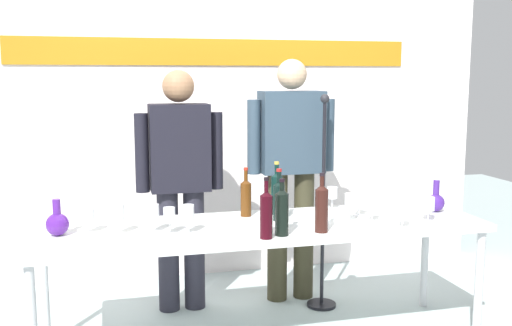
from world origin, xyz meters
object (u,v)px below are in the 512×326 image
at_px(decanter_blue_left, 57,223).
at_px(wine_glass_left_4, 88,215).
at_px(wine_bottle_0, 322,207).
at_px(wine_glass_right_0, 332,193).
at_px(wine_glass_left_0, 188,213).
at_px(wine_bottle_4, 266,213).
at_px(wine_glass_right_1, 372,205).
at_px(wine_glass_left_3, 118,213).
at_px(presenter_right, 291,163).
at_px(wine_glass_left_2, 169,215).
at_px(wine_bottle_5, 279,199).
at_px(wine_bottle_2, 246,196).
at_px(display_table, 262,233).
at_px(presenter_left, 180,176).
at_px(wine_glass_right_3, 359,200).
at_px(wine_glass_right_2, 403,209).
at_px(wine_glass_right_4, 350,201).
at_px(wine_bottle_1, 282,211).
at_px(wine_glass_right_5, 429,204).
at_px(wine_glass_left_1, 154,213).
at_px(wine_bottle_3, 277,192).
at_px(decanter_blue_right, 436,201).
at_px(microphone_stand, 323,238).

height_order(decanter_blue_left, wine_glass_left_4, decanter_blue_left).
distance_m(wine_bottle_0, wine_glass_right_0, 0.58).
relative_size(wine_glass_left_0, wine_glass_right_0, 1.11).
xyz_separation_m(wine_bottle_4, wine_glass_right_1, (0.69, 0.19, -0.04)).
bearing_deg(wine_glass_left_0, wine_glass_left_3, 168.23).
relative_size(presenter_right, wine_glass_left_2, 11.65).
bearing_deg(wine_bottle_5, wine_bottle_2, 136.09).
relative_size(display_table, presenter_left, 1.60).
bearing_deg(wine_glass_right_1, wine_glass_left_2, 178.80).
xyz_separation_m(wine_bottle_5, wine_glass_right_3, (0.50, -0.00, -0.03)).
height_order(display_table, presenter_left, presenter_left).
relative_size(wine_glass_right_2, wine_glass_right_3, 1.14).
bearing_deg(presenter_right, wine_glass_right_4, -80.65).
height_order(wine_bottle_1, wine_glass_right_5, wine_bottle_1).
bearing_deg(wine_glass_left_0, wine_glass_right_3, 7.87).
bearing_deg(wine_bottle_2, wine_glass_left_1, -158.52).
height_order(wine_glass_left_3, wine_glass_right_4, wine_glass_right_4).
bearing_deg(wine_glass_right_4, wine_bottle_2, 153.07).
height_order(presenter_left, wine_glass_right_0, presenter_left).
bearing_deg(wine_glass_left_4, wine_glass_right_5, -6.36).
bearing_deg(wine_bottle_0, wine_bottle_1, -176.98).
distance_m(wine_bottle_0, wine_bottle_2, 0.56).
relative_size(wine_bottle_3, wine_glass_left_0, 2.07).
xyz_separation_m(wine_bottle_5, wine_glass_left_4, (-1.08, -0.01, -0.03)).
bearing_deg(wine_glass_right_2, wine_bottle_5, 151.20).
height_order(wine_glass_left_2, wine_glass_left_3, wine_glass_left_3).
bearing_deg(wine_glass_left_3, wine_glass_right_4, -2.22).
height_order(decanter_blue_right, wine_glass_right_3, decanter_blue_right).
height_order(wine_glass_left_4, wine_glass_right_5, wine_glass_right_5).
relative_size(wine_glass_right_0, wine_glass_right_2, 0.91).
height_order(wine_bottle_2, wine_glass_right_4, wine_bottle_2).
xyz_separation_m(wine_glass_right_4, wine_glass_right_5, (0.45, -0.10, -0.02)).
xyz_separation_m(wine_glass_left_1, wine_glass_left_4, (-0.35, 0.06, -0.01)).
relative_size(presenter_left, wine_glass_right_3, 11.76).
distance_m(decanter_blue_left, wine_bottle_4, 1.11).
distance_m(wine_bottle_3, wine_glass_right_5, 0.90).
bearing_deg(microphone_stand, wine_bottle_4, -128.49).
distance_m(display_table, decanter_blue_right, 1.14).
bearing_deg(display_table, presenter_left, 119.83).
xyz_separation_m(wine_glass_left_2, wine_glass_left_3, (-0.27, 0.06, 0.01)).
distance_m(decanter_blue_right, wine_bottle_1, 1.13).
relative_size(wine_glass_left_2, wine_glass_left_3, 0.90).
height_order(wine_glass_left_1, wine_glass_right_4, wine_glass_right_4).
relative_size(presenter_right, wine_glass_left_3, 10.50).
bearing_deg(wine_glass_left_3, wine_glass_right_0, 12.07).
relative_size(wine_bottle_2, wine_glass_right_4, 1.79).
xyz_separation_m(decanter_blue_right, wine_bottle_2, (-1.18, 0.18, 0.06)).
height_order(wine_bottle_0, wine_glass_right_3, wine_bottle_0).
xyz_separation_m(wine_bottle_0, wine_bottle_4, (-0.32, -0.05, -0.00)).
distance_m(wine_bottle_0, wine_bottle_1, 0.23).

